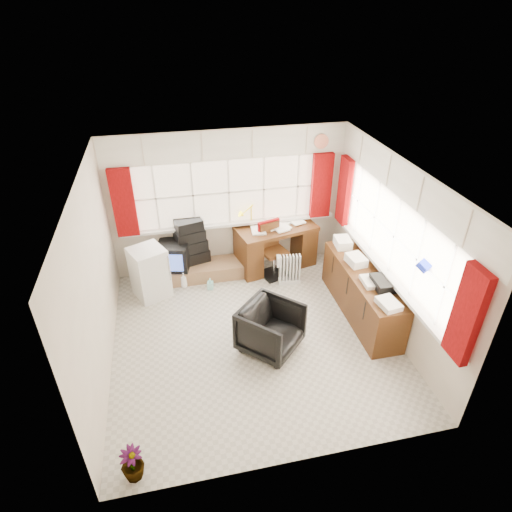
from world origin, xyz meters
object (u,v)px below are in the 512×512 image
(crt_tv, at_px, (174,255))
(desk_lamp, at_px, (251,210))
(mini_fridge, at_px, (150,272))
(task_chair, at_px, (271,247))
(credenza, at_px, (361,292))
(tv_bench, at_px, (203,270))
(office_chair, at_px, (271,329))
(radiator, at_px, (290,272))
(desk, at_px, (276,244))

(crt_tv, bearing_deg, desk_lamp, 9.13)
(desk_lamp, xyz_separation_m, mini_fridge, (-1.81, -0.59, -0.65))
(mini_fridge, bearing_deg, crt_tv, 41.40)
(task_chair, xyz_separation_m, credenza, (1.08, -1.40, -0.14))
(crt_tv, bearing_deg, tv_bench, -2.97)
(desk_lamp, bearing_deg, office_chair, -94.96)
(task_chair, height_order, credenza, task_chair)
(radiator, xyz_separation_m, mini_fridge, (-2.32, 0.17, 0.21))
(office_chair, height_order, crt_tv, crt_tv)
(task_chair, bearing_deg, tv_bench, 174.34)
(desk_lamp, xyz_separation_m, office_chair, (-0.19, -2.23, -0.73))
(office_chair, relative_size, radiator, 1.40)
(office_chair, relative_size, crt_tv, 1.26)
(tv_bench, relative_size, mini_fridge, 1.62)
(radiator, bearing_deg, mini_fridge, 175.77)
(task_chair, xyz_separation_m, mini_fridge, (-2.08, -0.22, -0.10))
(desk, distance_m, desk_lamp, 0.77)
(crt_tv, bearing_deg, office_chair, -58.96)
(radiator, distance_m, tv_bench, 1.53)
(task_chair, relative_size, crt_tv, 1.64)
(desk, height_order, crt_tv, desk)
(radiator, relative_size, mini_fridge, 0.63)
(radiator, relative_size, crt_tv, 0.90)
(credenza, relative_size, mini_fridge, 2.31)
(credenza, bearing_deg, desk_lamp, 127.40)
(desk_lamp, bearing_deg, task_chair, -53.34)
(desk, distance_m, credenza, 1.86)
(credenza, bearing_deg, desk, 120.56)
(task_chair, bearing_deg, credenza, -52.40)
(desk_lamp, bearing_deg, crt_tv, -170.87)
(mini_fridge, bearing_deg, desk, 10.67)
(task_chair, xyz_separation_m, crt_tv, (-1.67, 0.14, -0.05))
(desk, xyz_separation_m, credenza, (0.94, -1.60, -0.05))
(tv_bench, bearing_deg, radiator, -19.54)
(mini_fridge, bearing_deg, tv_bench, 20.93)
(desk, bearing_deg, credenza, -59.44)
(office_chair, distance_m, crt_tv, 2.34)
(desk, height_order, credenza, credenza)
(credenza, relative_size, crt_tv, 3.29)
(radiator, distance_m, credenza, 1.33)
(tv_bench, bearing_deg, crt_tv, 177.03)
(radiator, bearing_deg, tv_bench, 160.46)
(task_chair, height_order, crt_tv, task_chair)
(office_chair, xyz_separation_m, credenza, (1.55, 0.46, 0.04))
(credenza, distance_m, crt_tv, 3.16)
(desk, height_order, mini_fridge, mini_fridge)
(office_chair, distance_m, radiator, 1.63)
(radiator, xyz_separation_m, tv_bench, (-1.43, 0.51, -0.10))
(credenza, bearing_deg, radiator, 129.86)
(desk, height_order, radiator, desk)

